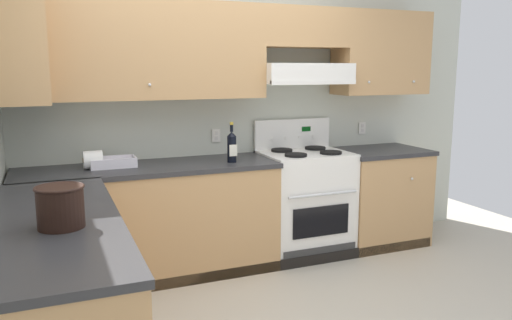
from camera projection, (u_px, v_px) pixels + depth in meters
wall_back at (247, 89)px, 4.50m from camera, size 4.68×0.57×2.55m
counter_back_run at (226, 214)px, 4.30m from camera, size 3.60×0.65×0.91m
counter_left_run at (62, 303)px, 2.67m from camera, size 0.63×1.91×0.91m
stove at (305, 202)px, 4.59m from camera, size 0.76×0.62×1.20m
wine_bottle at (232, 146)px, 4.12m from camera, size 0.07×0.08×0.33m
bowl at (113, 164)px, 3.94m from camera, size 0.34×0.20×0.08m
bucket at (60, 206)px, 2.42m from camera, size 0.23×0.23×0.20m
paper_towel_roll at (93, 160)px, 3.86m from camera, size 0.14×0.14×0.14m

